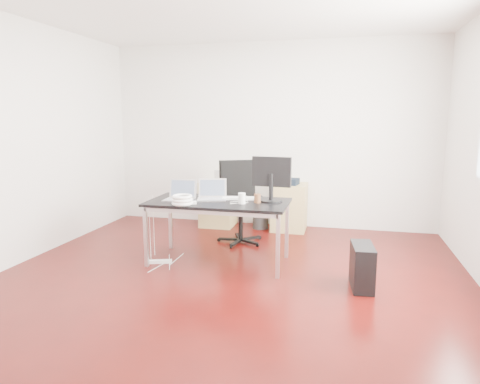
% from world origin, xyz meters
% --- Properties ---
extents(room_shell, '(5.00, 5.00, 5.00)m').
position_xyz_m(room_shell, '(0.04, 0.00, 1.40)').
color(room_shell, '#340705').
rests_on(room_shell, ground).
extents(desk, '(1.60, 0.80, 0.73)m').
position_xyz_m(desk, '(-0.26, 0.57, 0.68)').
color(desk, black).
rests_on(desk, ground).
extents(office_chair, '(0.64, 0.65, 1.08)m').
position_xyz_m(office_chair, '(-0.24, 1.48, 0.61)').
color(office_chair, black).
rests_on(office_chair, ground).
extents(filing_cabinet_left, '(0.50, 0.50, 0.70)m').
position_xyz_m(filing_cabinet_left, '(-0.76, 2.23, 0.35)').
color(filing_cabinet_left, tan).
rests_on(filing_cabinet_left, ground).
extents(filing_cabinet_right, '(0.50, 0.50, 0.70)m').
position_xyz_m(filing_cabinet_right, '(0.35, 2.23, 0.35)').
color(filing_cabinet_right, tan).
rests_on(filing_cabinet_right, ground).
extents(pc_tower, '(0.24, 0.47, 0.44)m').
position_xyz_m(pc_tower, '(1.34, 0.17, 0.22)').
color(pc_tower, black).
rests_on(pc_tower, ground).
extents(wastebasket, '(0.29, 0.29, 0.28)m').
position_xyz_m(wastebasket, '(-0.08, 2.21, 0.14)').
color(wastebasket, black).
rests_on(wastebasket, ground).
extents(power_strip, '(0.30, 0.15, 0.04)m').
position_xyz_m(power_strip, '(-0.93, 0.36, 0.02)').
color(power_strip, white).
rests_on(power_strip, ground).
extents(laptop_left, '(0.33, 0.25, 0.23)m').
position_xyz_m(laptop_left, '(-0.71, 0.53, 0.79)').
color(laptop_left, silver).
rests_on(laptop_left, desk).
extents(laptop_right, '(0.38, 0.33, 0.23)m').
position_xyz_m(laptop_right, '(-0.37, 0.66, 0.79)').
color(laptop_right, silver).
rests_on(laptop_right, desk).
extents(monitor, '(0.45, 0.26, 0.51)m').
position_xyz_m(monitor, '(0.33, 0.71, 1.01)').
color(monitor, black).
rests_on(monitor, desk).
extents(keyboard, '(0.46, 0.22, 0.02)m').
position_xyz_m(keyboard, '(-0.04, 0.75, 0.74)').
color(keyboard, white).
rests_on(keyboard, desk).
extents(cup_white, '(0.10, 0.10, 0.12)m').
position_xyz_m(cup_white, '(0.04, 0.49, 0.79)').
color(cup_white, white).
rests_on(cup_white, desk).
extents(cup_brown, '(0.10, 0.10, 0.10)m').
position_xyz_m(cup_brown, '(0.19, 0.58, 0.78)').
color(cup_brown, brown).
rests_on(cup_brown, desk).
extents(cable_coil, '(0.24, 0.24, 0.11)m').
position_xyz_m(cable_coil, '(-0.59, 0.28, 0.78)').
color(cable_coil, white).
rests_on(cable_coil, desk).
extents(power_adapter, '(0.09, 0.09, 0.03)m').
position_xyz_m(power_adapter, '(-0.49, 0.35, 0.74)').
color(power_adapter, white).
rests_on(power_adapter, desk).
extents(speaker, '(0.09, 0.08, 0.18)m').
position_xyz_m(speaker, '(-0.75, 2.19, 0.79)').
color(speaker, '#9E9E9E').
rests_on(speaker, filing_cabinet_left).
extents(navy_garment, '(0.33, 0.28, 0.09)m').
position_xyz_m(navy_garment, '(0.33, 2.18, 0.74)').
color(navy_garment, black).
rests_on(navy_garment, filing_cabinet_right).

